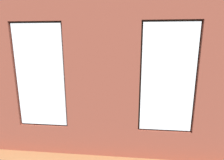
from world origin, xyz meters
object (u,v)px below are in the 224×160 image
papasan_chair (99,81)px  potted_plant_corner_far_left (213,125)px  media_console (43,97)px  remote_gray (112,90)px  coffee_table (112,92)px  tv_flatscreen (42,79)px  couch_by_window (92,123)px  potted_plant_by_left_couch (163,93)px  candle_jar (107,88)px  couch_left (186,107)px  potted_plant_corner_near_left (170,79)px  cup_ceramic (122,88)px  potted_plant_foreground_right (71,72)px  potted_plant_between_couches (154,109)px  table_plant_small (100,88)px  potted_plant_near_tv (44,96)px

papasan_chair → potted_plant_corner_far_left: potted_plant_corner_far_left is taller
media_console → remote_gray: bearing=-166.2°
coffee_table → tv_flatscreen: tv_flatscreen is taller
couch_by_window → potted_plant_by_left_couch: size_ratio=3.89×
remote_gray → media_console: 2.44m
candle_jar → potted_plant_corner_far_left: 3.74m
couch_left → potted_plant_corner_near_left: 2.87m
cup_ceramic → remote_gray: cup_ceramic is taller
tv_flatscreen → potted_plant_foreground_right: potted_plant_foreground_right is taller
couch_by_window → remote_gray: bearing=-94.9°
candle_jar → potted_plant_between_couches: (-1.38, 2.52, 0.22)m
table_plant_small → remote_gray: bearing=-163.7°
remote_gray → potted_plant_corner_near_left: (-2.45, -1.63, 0.13)m
remote_gray → media_console: media_console is taller
candle_jar → potted_plant_between_couches: bearing=118.8°
potted_plant_foreground_right → table_plant_small: bearing=134.3°
cup_ceramic → papasan_chair: 1.78m
candle_jar → tv_flatscreen: bearing=17.2°
couch_left → papasan_chair: size_ratio=1.69×
couch_by_window → cup_ceramic: bearing=-102.7°
papasan_chair → potted_plant_corner_far_left: bearing=127.7°
media_console → potted_plant_foreground_right: size_ratio=0.77×
potted_plant_corner_near_left → papasan_chair: bearing=1.7°
cup_ceramic → potted_plant_corner_near_left: 2.56m
tv_flatscreen → potted_plant_corner_far_left: tv_flatscreen is taller
couch_by_window → potted_plant_corner_near_left: (-2.66, -4.10, 0.24)m
coffee_table → cup_ceramic: size_ratio=12.75×
candle_jar → table_plant_small: table_plant_small is taller
tv_flatscreen → potted_plant_by_left_couch: size_ratio=2.22×
couch_left → cup_ceramic: size_ratio=17.25×
potted_plant_foreground_right → tv_flatscreen: bearing=82.1°
table_plant_small → potted_plant_corner_near_left: potted_plant_corner_near_left is taller
couch_by_window → couch_left: bearing=-153.7°
cup_ceramic → potted_plant_corner_near_left: (-2.08, -1.49, 0.09)m
candle_jar → table_plant_small: 0.32m
couch_by_window → potted_plant_corner_far_left: bearing=177.8°
papasan_chair → potted_plant_between_couches: 4.41m
table_plant_small → potted_plant_near_tv: potted_plant_near_tv is taller
couch_left → media_console: (4.66, -0.64, -0.06)m
couch_left → papasan_chair: couch_left is taller
table_plant_small → potted_plant_foreground_right: (1.66, -1.70, 0.30)m
papasan_chair → candle_jar: bearing=111.1°
tv_flatscreen → potted_plant_foreground_right: size_ratio=0.83×
couch_left → potted_plant_foreground_right: 5.21m
remote_gray → potted_plant_between_couches: 2.72m
couch_by_window → coffee_table: couch_by_window is taller
cup_ceramic → potted_plant_foreground_right: bearing=-30.6°
remote_gray → potted_plant_by_left_couch: 1.90m
couch_left → media_console: size_ratio=1.78×
cup_ceramic → table_plant_small: (0.78, 0.26, 0.05)m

